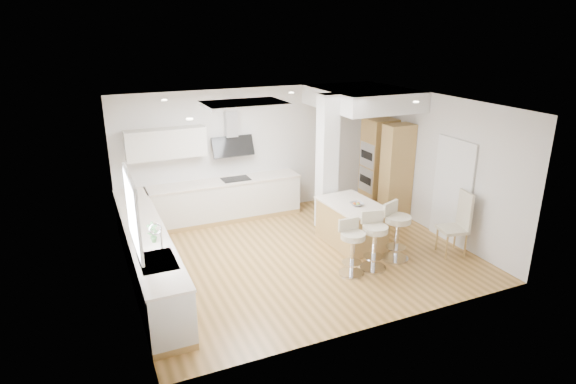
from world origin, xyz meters
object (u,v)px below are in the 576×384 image
bar_stool_b (374,238)px  dining_chair (459,221)px  bar_stool_c (396,228)px  bar_stool_a (352,245)px  peninsula (351,223)px

bar_stool_b → dining_chair: dining_chair is taller
bar_stool_c → bar_stool_a: bearing=167.0°
bar_stool_b → bar_stool_c: size_ratio=0.96×
bar_stool_b → bar_stool_a: bearing=-165.3°
bar_stool_c → dining_chair: dining_chair is taller
bar_stool_a → bar_stool_c: bearing=8.6°
peninsula → dining_chair: (1.58, -1.16, 0.22)m
peninsula → bar_stool_b: size_ratio=1.39×
dining_chair → bar_stool_a: bearing=-170.3°
bar_stool_c → dining_chair: 1.22m
bar_stool_a → dining_chair: size_ratio=0.81×
bar_stool_b → dining_chair: size_ratio=0.85×
bar_stool_b → dining_chair: 1.76m
bar_stool_a → bar_stool_b: 0.45m
peninsula → bar_stool_c: size_ratio=1.33×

